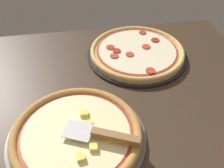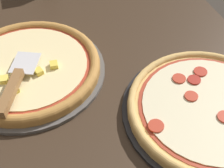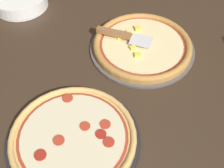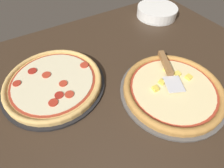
{
  "view_description": "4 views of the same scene",
  "coord_description": "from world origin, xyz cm",
  "px_view_note": "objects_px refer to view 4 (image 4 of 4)",
  "views": [
    {
      "loc": [
        -2.71,
        -50.41,
        62.9
      ],
      "look_at": [
        8.45,
        16.74,
        3.0
      ],
      "focal_mm": 42.0,
      "sensor_mm": 36.0,
      "label": 1
    },
    {
      "loc": [
        58.48,
        0.31,
        58.71
      ],
      "look_at": [
        8.45,
        16.74,
        3.0
      ],
      "focal_mm": 50.0,
      "sensor_mm": 36.0,
      "label": 2
    },
    {
      "loc": [
        14.98,
        85.67,
        83.29
      ],
      "look_at": [
        8.45,
        16.74,
        3.0
      ],
      "focal_mm": 50.0,
      "sensor_mm": 36.0,
      "label": 3
    },
    {
      "loc": [
        -29.4,
        39.26,
        54.39
      ],
      "look_at": [
        8.45,
        16.74,
        3.0
      ],
      "focal_mm": 28.0,
      "sensor_mm": 36.0,
      "label": 4
    }
  ],
  "objects_px": {
    "pizza_back": "(53,82)",
    "serving_spatula": "(167,66)",
    "plate_stack": "(157,12)",
    "pizza_front": "(173,89)"
  },
  "relations": [
    {
      "from": "serving_spatula",
      "to": "pizza_back",
      "type": "bearing_deg",
      "value": 66.72
    },
    {
      "from": "pizza_front",
      "to": "serving_spatula",
      "type": "height_order",
      "value": "serving_spatula"
    },
    {
      "from": "pizza_back",
      "to": "serving_spatula",
      "type": "xyz_separation_m",
      "value": [
        -0.18,
        -0.42,
        0.03
      ]
    },
    {
      "from": "pizza_front",
      "to": "serving_spatula",
      "type": "distance_m",
      "value": 0.1
    },
    {
      "from": "pizza_front",
      "to": "plate_stack",
      "type": "height_order",
      "value": "plate_stack"
    },
    {
      "from": "pizza_front",
      "to": "pizza_back",
      "type": "distance_m",
      "value": 0.47
    },
    {
      "from": "pizza_front",
      "to": "pizza_back",
      "type": "xyz_separation_m",
      "value": [
        0.27,
        0.38,
        -0.0
      ]
    },
    {
      "from": "pizza_front",
      "to": "plate_stack",
      "type": "xyz_separation_m",
      "value": [
        0.5,
        -0.34,
        0.0
      ]
    },
    {
      "from": "serving_spatula",
      "to": "plate_stack",
      "type": "height_order",
      "value": "serving_spatula"
    },
    {
      "from": "pizza_back",
      "to": "pizza_front",
      "type": "bearing_deg",
      "value": -125.34
    }
  ]
}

